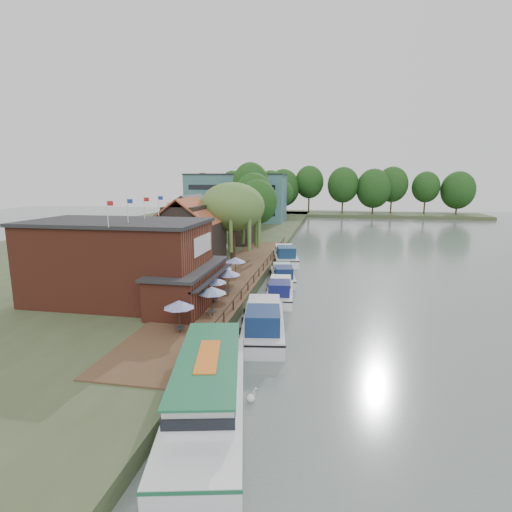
# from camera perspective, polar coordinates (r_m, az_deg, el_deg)

# --- Properties ---
(ground) EXTENTS (260.00, 260.00, 0.00)m
(ground) POSITION_cam_1_polar(r_m,az_deg,el_deg) (34.87, 6.15, -8.86)
(ground) COLOR #576560
(ground) RESTS_ON ground
(land_bank) EXTENTS (50.00, 140.00, 1.00)m
(land_bank) POSITION_cam_1_polar(r_m,az_deg,el_deg) (75.92, -14.78, 1.98)
(land_bank) COLOR #384728
(land_bank) RESTS_ON ground
(quay_deck) EXTENTS (6.00, 50.00, 0.10)m
(quay_deck) POSITION_cam_1_polar(r_m,az_deg,el_deg) (45.27, -2.96, -2.81)
(quay_deck) COLOR #47301E
(quay_deck) RESTS_ON land_bank
(quay_rail) EXTENTS (0.20, 49.00, 1.00)m
(quay_rail) POSITION_cam_1_polar(r_m,az_deg,el_deg) (45.10, 0.52, -2.26)
(quay_rail) COLOR black
(quay_rail) RESTS_ON land_bank
(pub) EXTENTS (20.00, 11.00, 7.30)m
(pub) POSITION_cam_1_polar(r_m,az_deg,el_deg) (36.42, -16.35, -0.80)
(pub) COLOR maroon
(pub) RESTS_ON land_bank
(hotel_block) EXTENTS (25.40, 12.40, 12.30)m
(hotel_block) POSITION_cam_1_polar(r_m,az_deg,el_deg) (105.70, -2.77, 8.35)
(hotel_block) COLOR #38666B
(hotel_block) RESTS_ON land_bank
(cottage_a) EXTENTS (8.60, 7.60, 8.50)m
(cottage_a) POSITION_cam_1_polar(r_m,az_deg,el_deg) (50.29, -9.72, 3.30)
(cottage_a) COLOR black
(cottage_a) RESTS_ON land_bank
(cottage_b) EXTENTS (9.60, 8.60, 8.50)m
(cottage_b) POSITION_cam_1_polar(r_m,az_deg,el_deg) (60.65, -9.13, 4.58)
(cottage_b) COLOR beige
(cottage_b) RESTS_ON land_bank
(cottage_c) EXTENTS (7.60, 7.60, 8.50)m
(cottage_c) POSITION_cam_1_polar(r_m,az_deg,el_deg) (68.07, -3.39, 5.37)
(cottage_c) COLOR black
(cottage_c) RESTS_ON land_bank
(willow) EXTENTS (8.60, 8.60, 10.43)m
(willow) POSITION_cam_1_polar(r_m,az_deg,el_deg) (53.61, -3.37, 4.93)
(willow) COLOR #476B2D
(willow) RESTS_ON land_bank
(umbrella_0) EXTENTS (2.20, 2.20, 2.38)m
(umbrella_0) POSITION_cam_1_polar(r_m,az_deg,el_deg) (28.80, -10.89, -8.48)
(umbrella_0) COLOR navy
(umbrella_0) RESTS_ON quay_deck
(umbrella_1) EXTENTS (2.34, 2.34, 2.38)m
(umbrella_1) POSITION_cam_1_polar(r_m,az_deg,el_deg) (31.88, -6.30, -6.43)
(umbrella_1) COLOR navy
(umbrella_1) RESTS_ON quay_deck
(umbrella_2) EXTENTS (2.32, 2.32, 2.38)m
(umbrella_2) POSITION_cam_1_polar(r_m,az_deg,el_deg) (35.02, -6.07, -4.85)
(umbrella_2) COLOR navy
(umbrella_2) RESTS_ON quay_deck
(umbrella_3) EXTENTS (2.42, 2.42, 2.38)m
(umbrella_3) POSITION_cam_1_polar(r_m,az_deg,el_deg) (37.72, -4.02, -3.67)
(umbrella_3) COLOR navy
(umbrella_3) RESTS_ON quay_deck
(umbrella_4) EXTENTS (2.23, 2.23, 2.38)m
(umbrella_4) POSITION_cam_1_polar(r_m,az_deg,el_deg) (40.24, -4.99, -2.76)
(umbrella_4) COLOR navy
(umbrella_4) RESTS_ON quay_deck
(umbrella_5) EXTENTS (2.34, 2.34, 2.38)m
(umbrella_5) POSITION_cam_1_polar(r_m,az_deg,el_deg) (43.48, -2.96, -1.70)
(umbrella_5) COLOR navy
(umbrella_5) RESTS_ON quay_deck
(cruiser_0) EXTENTS (4.99, 11.12, 2.64)m
(cruiser_0) POSITION_cam_1_polar(r_m,az_deg,el_deg) (30.86, 1.08, -8.86)
(cruiser_0) COLOR silver
(cruiser_0) RESTS_ON ground
(cruiser_1) EXTENTS (3.73, 9.34, 2.18)m
(cruiser_1) POSITION_cam_1_polar(r_m,az_deg,el_deg) (39.91, 3.45, -4.62)
(cruiser_1) COLOR white
(cruiser_1) RESTS_ON ground
(cruiser_2) EXTENTS (4.46, 9.30, 2.12)m
(cruiser_2) POSITION_cam_1_polar(r_m,az_deg,el_deg) (46.63, 3.84, -2.39)
(cruiser_2) COLOR silver
(cruiser_2) RESTS_ON ground
(cruiser_3) EXTENTS (5.42, 11.12, 2.61)m
(cruiser_3) POSITION_cam_1_polar(r_m,az_deg,el_deg) (57.53, 4.18, 0.38)
(cruiser_3) COLOR white
(cruiser_3) RESTS_ON ground
(tour_boat) EXTENTS (6.51, 13.85, 2.91)m
(tour_boat) POSITION_cam_1_polar(r_m,az_deg,el_deg) (21.23, -6.96, -18.16)
(tour_boat) COLOR silver
(tour_boat) RESTS_ON ground
(swan) EXTENTS (0.44, 0.44, 0.44)m
(swan) POSITION_cam_1_polar(r_m,az_deg,el_deg) (22.72, -0.74, -19.57)
(swan) COLOR white
(swan) RESTS_ON ground
(bank_tree_0) EXTENTS (7.18, 7.18, 10.82)m
(bank_tree_0) POSITION_cam_1_polar(r_m,az_deg,el_deg) (75.06, 0.29, 6.78)
(bank_tree_0) COLOR #143811
(bank_tree_0) RESTS_ON land_bank
(bank_tree_1) EXTENTS (8.44, 8.44, 12.25)m
(bank_tree_1) POSITION_cam_1_polar(r_m,az_deg,el_deg) (86.42, -0.31, 7.79)
(bank_tree_1) COLOR #143811
(bank_tree_1) RESTS_ON land_bank
(bank_tree_2) EXTENTS (8.10, 8.10, 14.65)m
(bank_tree_2) POSITION_cam_1_polar(r_m,az_deg,el_deg) (91.77, -0.78, 8.72)
(bank_tree_2) COLOR #143811
(bank_tree_2) RESTS_ON land_bank
(bank_tree_3) EXTENTS (6.02, 6.02, 10.35)m
(bank_tree_3) POSITION_cam_1_polar(r_m,az_deg,el_deg) (112.81, 3.84, 8.00)
(bank_tree_3) COLOR #143811
(bank_tree_3) RESTS_ON land_bank
(bank_tree_4) EXTENTS (8.23, 8.23, 13.51)m
(bank_tree_4) POSITION_cam_1_polar(r_m,az_deg,el_deg) (120.22, 2.14, 8.94)
(bank_tree_4) COLOR #143811
(bank_tree_4) RESTS_ON land_bank
(bank_tree_5) EXTENTS (6.42, 6.42, 10.53)m
(bank_tree_5) POSITION_cam_1_polar(r_m,az_deg,el_deg) (125.92, 3.62, 8.34)
(bank_tree_5) COLOR #143811
(bank_tree_5) RESTS_ON land_bank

